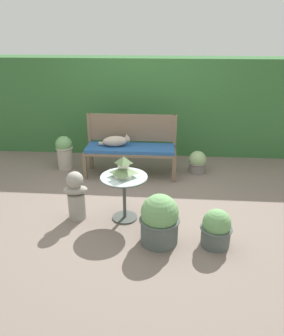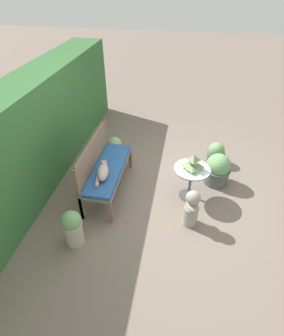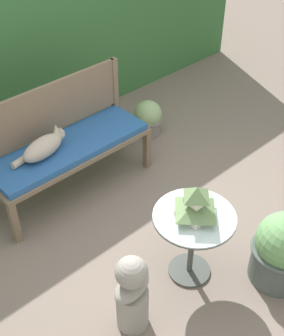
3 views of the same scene
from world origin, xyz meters
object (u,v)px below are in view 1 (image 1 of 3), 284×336
at_px(pagoda_birdhouse, 124,168).
at_px(cat, 116,141).
at_px(potted_plant_table_near, 160,220).
at_px(potted_plant_table_far, 65,151).
at_px(garden_bust, 76,195).
at_px(potted_plant_bench_left, 216,229).
at_px(potted_plant_path_edge, 197,162).
at_px(garden_bench, 130,151).
at_px(patio_table, 124,186).

bearing_deg(pagoda_birdhouse, cat, 102.94).
distance_m(potted_plant_table_near, potted_plant_table_far, 2.74).
bearing_deg(garden_bust, potted_plant_table_near, -34.42).
relative_size(potted_plant_bench_left, potted_plant_path_edge, 1.17).
bearing_deg(garden_bench, garden_bust, -110.60).
xyz_separation_m(garden_bust, potted_plant_table_far, (-0.66, 1.65, -0.01)).
relative_size(potted_plant_table_near, potted_plant_table_far, 1.01).
bearing_deg(garden_bust, garden_bench, 57.17).
bearing_deg(patio_table, garden_bench, 93.26).
xyz_separation_m(cat, potted_plant_table_far, (-0.96, 0.18, -0.28)).
bearing_deg(potted_plant_table_near, garden_bust, 157.81).
xyz_separation_m(cat, pagoda_birdhouse, (0.33, -1.43, 0.13)).
height_order(patio_table, potted_plant_table_far, patio_table).
height_order(garden_bust, potted_plant_table_near, garden_bust).
relative_size(pagoda_birdhouse, potted_plant_path_edge, 0.72).
height_order(garden_bench, patio_table, patio_table).
bearing_deg(potted_plant_bench_left, potted_plant_path_edge, 91.44).
distance_m(patio_table, potted_plant_table_near, 0.70).
bearing_deg(cat, potted_plant_bench_left, -63.92).
distance_m(patio_table, potted_plant_bench_left, 1.26).
distance_m(patio_table, potted_plant_table_far, 2.07).
bearing_deg(cat, patio_table, -87.97).
bearing_deg(potted_plant_path_edge, cat, -172.38).
bearing_deg(potted_plant_bench_left, cat, 126.98).
relative_size(garden_bench, potted_plant_bench_left, 3.37).
bearing_deg(garden_bust, pagoda_birdhouse, -8.91).
bearing_deg(garden_bust, patio_table, -8.91).
xyz_separation_m(garden_bench, potted_plant_table_near, (0.55, -1.91, -0.15)).
distance_m(pagoda_birdhouse, potted_plant_table_far, 2.10).
relative_size(patio_table, potted_plant_path_edge, 1.57).
xyz_separation_m(garden_bench, pagoda_birdhouse, (0.08, -1.43, 0.28)).
height_order(pagoda_birdhouse, potted_plant_table_far, pagoda_birdhouse).
height_order(cat, potted_plant_table_far, cat).
xyz_separation_m(patio_table, pagoda_birdhouse, (0.00, 0.00, 0.25)).
xyz_separation_m(cat, potted_plant_table_near, (0.80, -1.92, -0.31)).
bearing_deg(potted_plant_table_far, garden_bust, -68.32).
distance_m(garden_bench, potted_plant_table_near, 2.00).
xyz_separation_m(pagoda_birdhouse, potted_plant_bench_left, (1.13, -0.50, -0.51)).
distance_m(pagoda_birdhouse, potted_plant_table_near, 0.81).
distance_m(garden_bench, patio_table, 1.43).
height_order(garden_bench, potted_plant_bench_left, garden_bench).
relative_size(cat, potted_plant_path_edge, 1.39).
distance_m(pagoda_birdhouse, potted_plant_path_edge, 2.02).
distance_m(garden_bust, potted_plant_table_near, 1.19).
bearing_deg(cat, potted_plant_table_near, -78.24).
bearing_deg(potted_plant_table_near, potted_plant_table_far, 129.95).
xyz_separation_m(pagoda_birdhouse, garden_bust, (-0.63, -0.04, -0.39)).
xyz_separation_m(garden_bust, potted_plant_bench_left, (1.76, -0.46, -0.12)).
relative_size(garden_bust, potted_plant_bench_left, 1.46).
relative_size(garden_bench, patio_table, 2.52).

